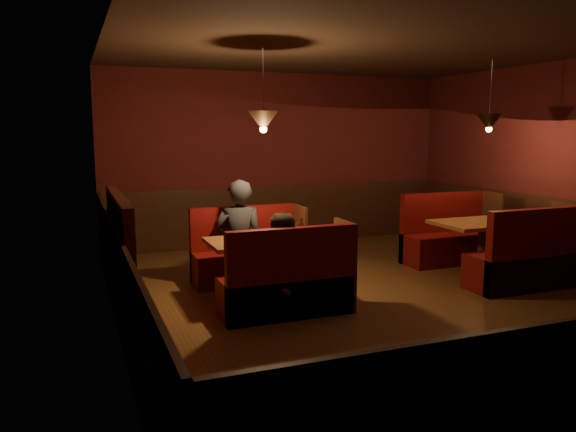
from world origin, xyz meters
name	(u,v)px	position (x,y,z in m)	size (l,w,h in m)	color
room	(363,210)	(-0.28, 0.05, 1.05)	(6.02, 7.02, 2.92)	brown
main_table	(265,252)	(-1.29, 0.56, 0.53)	(1.30, 0.79, 0.91)	brown
main_bench_far	(248,258)	(-1.27, 1.29, 0.31)	(1.43, 0.51, 0.97)	#370403
main_bench_near	(289,287)	(-1.27, -0.18, 0.31)	(1.43, 0.51, 0.97)	#370403
second_table	(483,235)	(1.81, 0.48, 0.54)	(1.30, 0.83, 0.73)	brown
second_bench_far	(448,240)	(1.84, 1.25, 0.33)	(1.44, 0.54, 1.03)	#370403
second_bench_near	(527,263)	(1.84, -0.30, 0.33)	(1.44, 0.54, 1.03)	#370403
diner_a	(239,219)	(-1.41, 1.19, 0.85)	(0.62, 0.41, 1.69)	black
diner_b	(286,248)	(-1.29, -0.13, 0.72)	(0.70, 0.55, 1.44)	#2E2420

